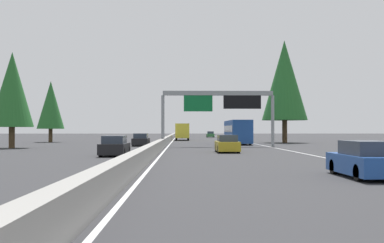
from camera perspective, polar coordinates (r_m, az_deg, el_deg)
name	(u,v)px	position (r m, az deg, el deg)	size (l,w,h in m)	color
ground_plane	(168,144)	(61.96, -2.93, -2.76)	(320.00, 320.00, 0.00)	#2D2D30
median_barrier	(170,138)	(81.95, -2.72, -2.01)	(180.00, 0.56, 0.90)	gray
shoulder_stripe_right	(245,142)	(72.58, 6.45, -2.49)	(160.00, 0.16, 0.01)	silver
shoulder_stripe_median	(172,142)	(71.95, -2.49, -2.50)	(160.00, 0.16, 0.01)	silver
sign_gantry_overhead	(219,102)	(52.44, 3.37, 2.35)	(0.50, 12.68, 6.24)	gray
sedan_near_center	(365,160)	(20.00, 20.37, -4.47)	(4.40, 1.80, 1.47)	#1E4793
sedan_distant_b	(227,144)	(39.43, 4.30, -2.78)	(4.40, 1.80, 1.47)	#AD931E
bus_mid_right	(237,131)	(62.15, 5.55, -1.16)	(11.50, 2.55, 3.10)	#1E4793
minivan_near_right	(181,133)	(125.84, -1.34, -1.42)	(5.00, 1.95, 1.69)	white
sedan_mid_left	(210,135)	(114.68, 2.24, -1.60)	(4.40, 1.80, 1.47)	#2D6B38
box_truck_far_left	(182,131)	(83.44, -1.19, -1.19)	(8.50, 2.40, 2.95)	gold
oncoming_near	(141,140)	(54.72, -6.23, -2.27)	(4.40, 1.80, 1.47)	black
oncoming_far	(115,146)	(34.59, -9.40, -3.02)	(4.40, 1.80, 1.47)	black
conifer_right_mid	(285,80)	(69.53, 11.20, 4.94)	(6.56, 6.56, 14.91)	#4C3823
conifer_left_near	(12,90)	(51.64, -21.07, 3.64)	(4.37, 4.37, 9.92)	#4C3823
conifer_left_mid	(51,105)	(73.83, -16.83, 1.93)	(4.07, 4.07, 9.25)	#4C3823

